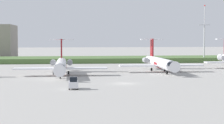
% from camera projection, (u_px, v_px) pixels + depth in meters
% --- Properties ---
extents(ground_plane, '(500.00, 500.00, 0.00)m').
position_uv_depth(ground_plane, '(109.00, 71.00, 110.21)').
color(ground_plane, '#9E9B96').
extents(grass_berm, '(320.00, 20.00, 1.80)m').
position_uv_depth(grass_berm, '(98.00, 60.00, 150.10)').
color(grass_berm, '#4C6B38').
rests_on(grass_berm, ground).
extents(regional_jet_second, '(22.81, 31.00, 9.00)m').
position_uv_depth(regional_jet_second, '(61.00, 65.00, 97.92)').
color(regional_jet_second, white).
rests_on(regional_jet_second, ground).
extents(regional_jet_third, '(22.81, 31.00, 9.00)m').
position_uv_depth(regional_jet_third, '(160.00, 62.00, 108.06)').
color(regional_jet_third, white).
rests_on(regional_jet_third, ground).
extents(antenna_mast, '(4.40, 0.50, 21.52)m').
position_uv_depth(antenna_mast, '(204.00, 38.00, 148.26)').
color(antenna_mast, '#B2B2B7').
rests_on(antenna_mast, ground).
extents(baggage_tug, '(1.72, 3.20, 2.30)m').
position_uv_depth(baggage_tug, '(73.00, 84.00, 71.93)').
color(baggage_tug, silver).
rests_on(baggage_tug, ground).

